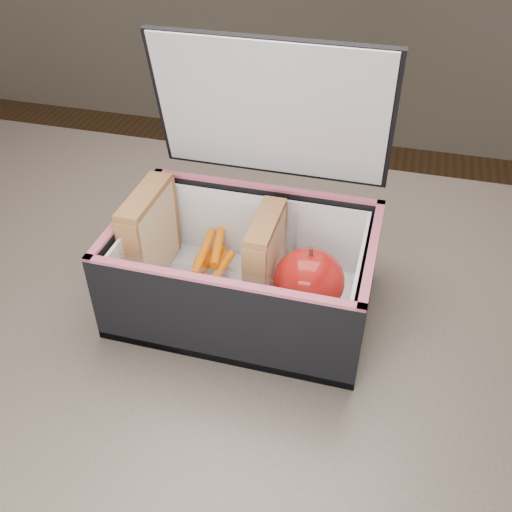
{
  "coord_description": "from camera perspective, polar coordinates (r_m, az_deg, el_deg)",
  "views": [
    {
      "loc": [
        0.13,
        -0.42,
        1.19
      ],
      "look_at": [
        0.0,
        0.05,
        0.81
      ],
      "focal_mm": 40.0,
      "sensor_mm": 36.0,
      "label": 1
    }
  ],
  "objects": [
    {
      "name": "lunch_bag",
      "position": [
        0.62,
        -1.05,
        -0.59
      ],
      "size": [
        0.27,
        0.22,
        0.27
      ],
      "color": "black",
      "rests_on": "kitchen_table"
    },
    {
      "name": "carrot_sticks",
      "position": [
        0.66,
        -4.83,
        -0.9
      ],
      "size": [
        0.05,
        0.14,
        0.03
      ],
      "color": "#FD6300",
      "rests_on": "plastic_tub"
    },
    {
      "name": "kitchen_table",
      "position": [
        0.69,
        -1.44,
        -12.74
      ],
      "size": [
        1.2,
        0.8,
        0.75
      ],
      "color": "#65564D",
      "rests_on": "ground"
    },
    {
      "name": "sandwich_right",
      "position": [
        0.62,
        0.93,
        -0.04
      ],
      "size": [
        0.02,
        0.09,
        0.1
      ],
      "color": "tan",
      "rests_on": "plastic_tub"
    },
    {
      "name": "sandwich_left",
      "position": [
        0.65,
        -10.61,
        2.16
      ],
      "size": [
        0.03,
        0.1,
        0.11
      ],
      "color": "tan",
      "rests_on": "plastic_tub"
    },
    {
      "name": "red_apple",
      "position": [
        0.6,
        5.29,
        -2.51
      ],
      "size": [
        0.09,
        0.09,
        0.08
      ],
      "rotation": [
        0.0,
        0.0,
        -0.19
      ],
      "color": "#9B0B0B",
      "rests_on": "paper_napkin"
    },
    {
      "name": "plastic_tub",
      "position": [
        0.64,
        -4.92,
        -0.12
      ],
      "size": [
        0.18,
        0.13,
        0.07
      ],
      "primitive_type": null,
      "color": "white",
      "rests_on": "lunch_bag"
    },
    {
      "name": "paper_napkin",
      "position": [
        0.63,
        5.14,
        -5.19
      ],
      "size": [
        0.1,
        0.1,
        0.01
      ],
      "primitive_type": "cube",
      "rotation": [
        0.0,
        0.0,
        0.3
      ],
      "color": "white",
      "rests_on": "lunch_bag"
    }
  ]
}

